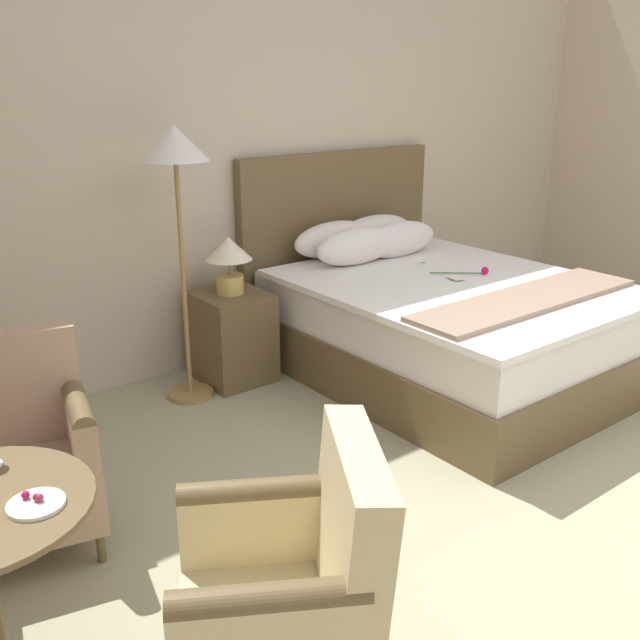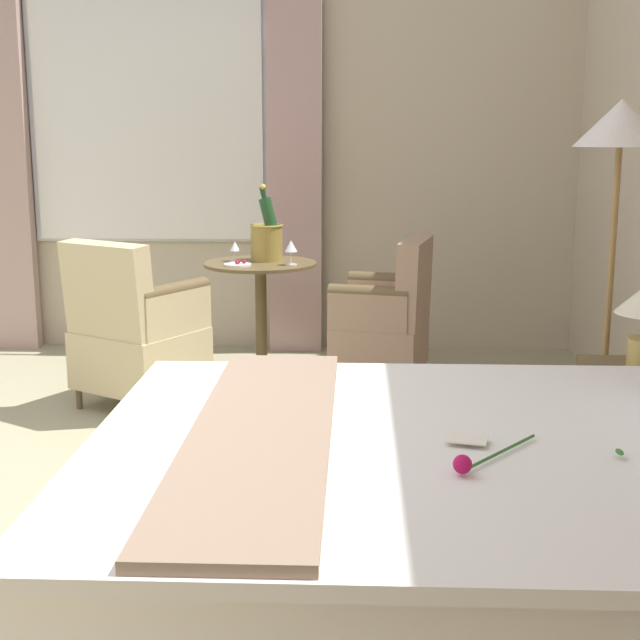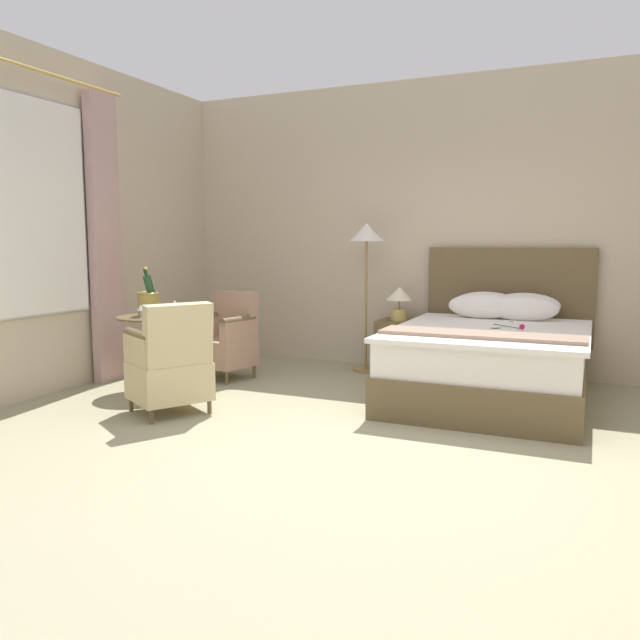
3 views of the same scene
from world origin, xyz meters
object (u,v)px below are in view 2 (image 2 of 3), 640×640
Objects in this scene: champagne_bucket at (267,237)px; snack_plate at (238,264)px; floor_lamp_brass at (619,157)px; armchair_by_window at (387,323)px; side_table_round at (261,305)px; bed at (507,534)px; armchair_facing_bed at (134,335)px; wine_glass_near_bucket at (235,248)px; wine_glass_near_edge at (291,247)px.

champagne_bucket is 0.30m from snack_plate.
floor_lamp_brass is 1.79× the size of armchair_by_window.
champagne_bucket is at bearing -134.93° from floor_lamp_brass.
champagne_bucket is (-0.08, 0.03, 0.41)m from side_table_round.
bed is 3.28m from champagne_bucket.
champagne_bucket is 1.09m from armchair_facing_bed.
bed is 13.62× the size of snack_plate.
snack_plate is at bearing 135.56° from armchair_facing_bed.
armchair_by_window is (-2.70, -0.25, 0.03)m from bed.
floor_lamp_brass reaches higher than snack_plate.
snack_plate is 0.79m from armchair_facing_bed.
floor_lamp_brass is 9.98× the size of snack_plate.
champagne_bucket reaches higher than armchair_facing_bed.
bed is at bearing -24.20° from floor_lamp_brass.
side_table_round is 0.42m from champagne_bucket.
snack_plate is at bearing -38.92° from side_table_round.
champagne_bucket is (-1.63, -1.64, -0.53)m from floor_lamp_brass.
floor_lamp_brass is at bearing 36.17° from armchair_by_window.
armchair_by_window is at bearing -143.83° from floor_lamp_brass.
wine_glass_near_bucket is 0.13× the size of armchair_facing_bed.
armchair_by_window is (-1.24, -0.90, -0.98)m from floor_lamp_brass.
armchair_by_window is at bearing -174.75° from bed.
floor_lamp_brass is at bearing 49.29° from wine_glass_near_bucket.
armchair_by_window reaches higher than snack_plate.
wine_glass_near_bucket is at bearing -96.81° from side_table_round.
bed is 3.06m from wine_glass_near_edge.
bed is 3.09× the size of side_table_round.
snack_plate is at bearing 13.23° from wine_glass_near_bucket.
side_table_round is 0.39m from wine_glass_near_bucket.
wine_glass_near_edge is (-1.45, -1.48, -0.57)m from floor_lamp_brass.
side_table_round is at bearing 141.08° from snack_plate.
snack_plate is 0.95m from armchair_by_window.
armchair_facing_bed is at bearing -55.62° from wine_glass_near_edge.
champagne_bucket is (-3.09, -0.98, 0.48)m from bed.
floor_lamp_brass is 2.26× the size of side_table_round.
floor_lamp_brass is 1.82m from armchair_by_window.
wine_glass_near_edge is at bearing 41.53° from champagne_bucket.
snack_plate is (0.15, -0.12, 0.28)m from side_table_round.
champagne_bucket is 0.21m from wine_glass_near_bucket.
floor_lamp_brass is 2.15m from wine_glass_near_edge.
bed is at bearing 21.13° from wine_glass_near_bucket.
snack_plate is (-2.87, -1.13, 0.34)m from bed.
floor_lamp_brass reaches higher than bed.
armchair_facing_bed reaches higher than wine_glass_near_edge.
armchair_by_window is at bearing 103.94° from armchair_facing_bed.
floor_lamp_brass is at bearing 45.07° from champagne_bucket.
side_table_round is (-1.55, -1.67, -0.94)m from floor_lamp_brass.
wine_glass_near_edge is at bearing -134.52° from floor_lamp_brass.
champagne_bucket reaches higher than wine_glass_near_edge.
bed reaches higher than armchair_by_window.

